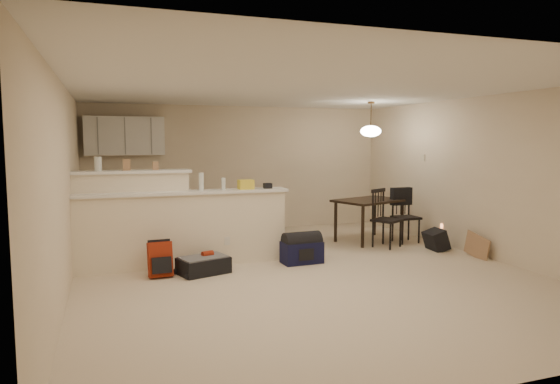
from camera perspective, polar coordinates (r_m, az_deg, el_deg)
name	(u,v)px	position (r m, az deg, el deg)	size (l,w,h in m)	color
room	(304,182)	(6.79, 2.74, 1.14)	(7.00, 7.02, 2.50)	beige
breakfast_bar	(165,224)	(7.39, -12.99, -3.63)	(3.08, 0.58, 1.39)	#F4E5C5
upper_cabinets	(125,136)	(9.60, -17.34, 6.14)	(1.40, 0.34, 0.70)	white
kitchen_counter	(139,215)	(9.57, -15.85, -2.52)	(1.80, 0.60, 0.90)	white
thermostat	(423,158)	(9.58, 16.00, 3.79)	(0.02, 0.12, 0.12)	beige
jar	(98,164)	(7.40, -20.08, 3.05)	(0.10, 0.10, 0.20)	silver
cereal_box	(127,165)	(7.41, -17.13, 2.99)	(0.10, 0.07, 0.16)	#A87D56
small_box	(155,166)	(7.43, -14.04, 2.93)	(0.08, 0.06, 0.12)	#A87D56
bottle_a	(201,182)	(7.31, -8.99, 1.18)	(0.07, 0.07, 0.26)	silver
bottle_b	(224,184)	(7.38, -6.47, 0.94)	(0.06, 0.06, 0.18)	silver
bag_lump	(246,184)	(7.46, -3.93, 0.87)	(0.22, 0.18, 0.14)	#A87D56
pouch	(268,186)	(7.56, -1.42, 0.72)	(0.12, 0.10, 0.08)	#A87D56
dining_table	(369,204)	(9.13, 10.18, -1.41)	(1.41, 1.17, 0.76)	black
pendant_lamp	(371,131)	(9.06, 10.33, 6.91)	(0.36, 0.36, 0.62)	brown
dining_chair_near	(387,218)	(8.69, 12.13, -2.96)	(0.43, 0.41, 0.99)	black
dining_chair_far	(406,216)	(9.17, 14.20, -2.67)	(0.42, 0.40, 0.95)	black
suitcase	(204,266)	(6.97, -8.74, -8.30)	(0.65, 0.42, 0.22)	black
red_backpack	(160,259)	(6.90, -13.54, -7.50)	(0.31, 0.19, 0.46)	maroon
navy_duffel	(302,252)	(7.46, 2.50, -6.91)	(0.59, 0.32, 0.32)	black
black_daypack	(436,240)	(8.71, 17.40, -5.30)	(0.37, 0.26, 0.33)	black
cardboard_sheet	(477,246)	(8.34, 21.57, -5.79)	(0.48, 0.02, 0.37)	#A87D56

